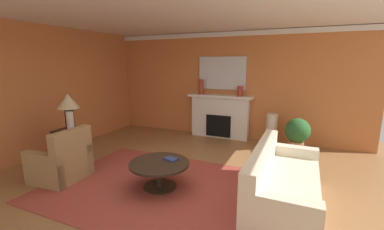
% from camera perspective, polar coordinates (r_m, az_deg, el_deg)
% --- Properties ---
extents(ground_plane, '(8.67, 8.67, 0.00)m').
position_cam_1_polar(ground_plane, '(4.58, -4.22, -15.14)').
color(ground_plane, olive).
extents(wall_fireplace, '(7.27, 0.12, 2.89)m').
position_cam_1_polar(wall_fireplace, '(7.16, 7.92, 6.59)').
color(wall_fireplace, '#CC723D').
rests_on(wall_fireplace, ground_plane).
extents(wall_window, '(0.12, 6.99, 2.89)m').
position_cam_1_polar(wall_window, '(6.64, -30.10, 4.75)').
color(wall_window, '#CC723D').
rests_on(wall_window, ground_plane).
extents(ceiling_panel, '(7.27, 6.99, 0.06)m').
position_cam_1_polar(ceiling_panel, '(4.44, -2.88, 22.78)').
color(ceiling_panel, white).
extents(crown_moulding, '(7.27, 0.08, 0.12)m').
position_cam_1_polar(crown_moulding, '(7.09, 8.05, 17.59)').
color(crown_moulding, white).
extents(area_rug, '(3.73, 2.72, 0.01)m').
position_cam_1_polar(area_rug, '(4.48, -7.23, -15.80)').
color(area_rug, '#993D33').
rests_on(area_rug, ground_plane).
extents(fireplace, '(1.80, 0.35, 1.20)m').
position_cam_1_polar(fireplace, '(7.12, 6.27, -0.55)').
color(fireplace, white).
rests_on(fireplace, ground_plane).
extents(mantel_mirror, '(1.32, 0.04, 0.88)m').
position_cam_1_polar(mantel_mirror, '(7.08, 6.79, 9.36)').
color(mantel_mirror, silver).
extents(sofa, '(0.93, 2.11, 0.85)m').
position_cam_1_polar(sofa, '(4.08, 19.55, -14.69)').
color(sofa, beige).
rests_on(sofa, ground_plane).
extents(armchair_near_window, '(0.84, 0.84, 0.95)m').
position_cam_1_polar(armchair_near_window, '(5.16, -27.30, -9.62)').
color(armchair_near_window, '#9E7A4C').
rests_on(armchair_near_window, ground_plane).
extents(coffee_table, '(1.00, 1.00, 0.45)m').
position_cam_1_polar(coffee_table, '(4.34, -7.34, -11.93)').
color(coffee_table, '#2D2319').
rests_on(coffee_table, ground_plane).
extents(side_table, '(0.56, 0.56, 0.70)m').
position_cam_1_polar(side_table, '(5.94, -25.37, -5.76)').
color(side_table, '#2D2319').
rests_on(side_table, ground_plane).
extents(table_lamp, '(0.44, 0.44, 0.75)m').
position_cam_1_polar(table_lamp, '(5.77, -26.08, 2.10)').
color(table_lamp, black).
rests_on(table_lamp, side_table).
extents(vase_tall_corner, '(0.27, 0.27, 0.84)m').
position_cam_1_polar(vase_tall_corner, '(6.59, 17.42, -3.32)').
color(vase_tall_corner, beige).
rests_on(vase_tall_corner, ground_plane).
extents(vase_mantel_right, '(0.14, 0.14, 0.27)m').
position_cam_1_polar(vase_mantel_right, '(6.81, 10.72, 5.29)').
color(vase_mantel_right, '#9E3328').
rests_on(vase_mantel_right, fireplace).
extents(vase_on_side_table, '(0.14, 0.14, 0.41)m').
position_cam_1_polar(vase_on_side_table, '(5.63, -25.72, -1.37)').
color(vase_on_side_table, beige).
rests_on(vase_on_side_table, side_table).
extents(vase_mantel_left, '(0.13, 0.13, 0.42)m').
position_cam_1_polar(vase_mantel_left, '(7.13, 2.05, 6.37)').
color(vase_mantel_left, '#9E3328').
rests_on(vase_mantel_left, fireplace).
extents(book_red_cover, '(0.25, 0.21, 0.04)m').
position_cam_1_polar(book_red_cover, '(4.36, -4.76, -9.86)').
color(book_red_cover, navy).
rests_on(book_red_cover, coffee_table).
extents(potted_plant, '(0.56, 0.56, 0.83)m').
position_cam_1_polar(potted_plant, '(6.29, 22.63, -3.75)').
color(potted_plant, '#A8754C').
rests_on(potted_plant, ground_plane).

